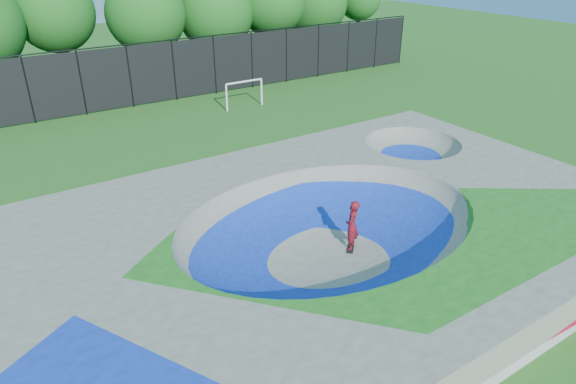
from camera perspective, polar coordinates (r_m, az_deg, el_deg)
name	(u,v)px	position (r m, az deg, el deg)	size (l,w,h in m)	color
ground	(329,253)	(18.19, 4.58, -6.81)	(120.00, 120.00, 0.00)	#205618
skate_deck	(330,235)	(17.79, 4.67, -4.79)	(22.00, 14.00, 1.50)	gray
skater	(352,226)	(18.07, 7.13, -3.72)	(0.68, 0.45, 1.87)	red
skateboard	(351,248)	(18.54, 6.97, -6.16)	(0.78, 0.22, 0.05)	black
soccer_goal	(244,89)	(33.76, -4.89, 11.31)	(2.70, 0.12, 1.78)	white
fence	(130,75)	(35.12, -17.19, 12.31)	(48.09, 0.09, 4.04)	black
treeline	(131,15)	(39.85, -17.02, 18.26)	(52.69, 7.66, 8.29)	#433121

